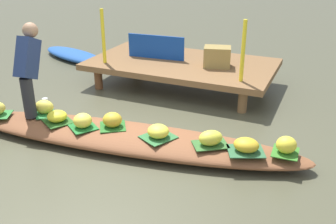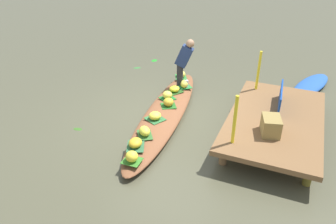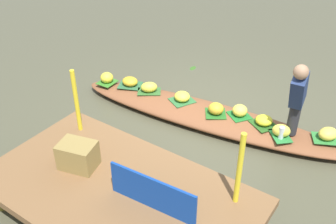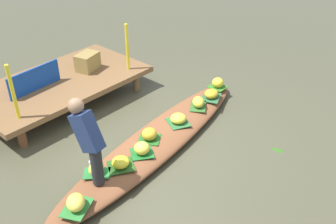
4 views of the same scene
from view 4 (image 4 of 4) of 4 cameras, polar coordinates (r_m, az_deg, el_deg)
The scene contains 28 objects.
canal_water at distance 6.27m, azimuth -1.50°, elevation -4.99°, with size 40.00×40.00×0.00m, color #4C4B37.
dock_platform at distance 7.56m, azimuth -15.62°, elevation 4.15°, with size 3.20×1.80×0.45m.
vendor_boat at distance 6.21m, azimuth -1.51°, elevation -4.19°, with size 4.61×0.83×0.22m, color brown.
leaf_mat_0 at distance 6.43m, azimuth 1.51°, elevation -1.53°, with size 0.37×0.33×0.01m, color #2E6B36.
banana_bunch_0 at distance 6.39m, azimuth 1.52°, elevation -0.95°, with size 0.27×0.26×0.16m, color yellow.
leaf_mat_1 at distance 7.19m, azimuth 6.40°, elevation 2.18°, with size 0.40×0.32×0.01m, color #2E613A.
banana_bunch_1 at distance 7.15m, azimuth 6.44°, elevation 2.71°, with size 0.29×0.24×0.16m, color gold.
leaf_mat_2 at distance 5.77m, azimuth -3.86°, elevation -6.09°, with size 0.33×0.30×0.01m, color #1E6C2A.
banana_bunch_2 at distance 5.71m, azimuth -3.90°, elevation -5.37°, with size 0.23×0.23×0.18m, color #F9E34C.
leaf_mat_3 at distance 5.49m, azimuth -10.46°, elevation -8.91°, with size 0.36×0.25×0.01m, color #287A37.
banana_bunch_3 at distance 5.43m, azimuth -10.55°, elevation -8.16°, with size 0.26×0.19×0.19m, color #EBD74B.
leaf_mat_4 at distance 6.89m, azimuth 4.47°, elevation 0.87°, with size 0.40×0.27×0.01m, color #32632A.
banana_bunch_4 at distance 6.85m, azimuth 4.50°, elevation 1.49°, with size 0.28×0.21×0.17m, color yellow.
leaf_mat_5 at distance 5.07m, azimuth -13.37°, elevation -13.59°, with size 0.40×0.30×0.01m, color #307E36.
banana_bunch_5 at distance 5.01m, azimuth -13.50°, elevation -12.86°, with size 0.29×0.23×0.18m, color #ECD54E.
leaf_mat_6 at distance 5.56m, azimuth -6.99°, elevation -7.96°, with size 0.36×0.32×0.01m, color #26551D.
banana_bunch_6 at distance 5.52m, azimuth -7.04°, elevation -7.39°, with size 0.26×0.25×0.14m, color yellow.
leaf_mat_7 at distance 6.05m, azimuth -2.75°, elevation -3.99°, with size 0.33×0.32×0.01m, color #256422.
banana_bunch_7 at distance 6.00m, azimuth -2.78°, elevation -3.27°, with size 0.23×0.25×0.19m, color gold.
leaf_mat_8 at distance 7.57m, azimuth 7.33°, elevation 3.71°, with size 0.32×0.29×0.01m, color #357625.
banana_bunch_8 at distance 7.52m, azimuth 7.38°, elevation 4.35°, with size 0.23×0.22×0.19m, color yellow.
vendor_person at distance 4.98m, azimuth -11.73°, elevation -3.80°, with size 0.23×0.48×1.22m.
water_bottle at distance 5.46m, azimuth -11.15°, elevation -7.97°, with size 0.08×0.08×0.20m, color silver.
market_banner at distance 7.23m, azimuth -19.14°, elevation 4.58°, with size 1.05×0.03×0.42m, color #123D97.
railing_post_west at distance 6.36m, azimuth -21.99°, elevation 2.73°, with size 0.06×0.06×0.92m, color yellow.
railing_post_east at distance 7.56m, azimuth -6.05°, elevation 9.54°, with size 0.06×0.06×0.92m, color yellow.
produce_crate at distance 7.76m, azimuth -11.82°, elevation 7.29°, with size 0.44×0.32×0.34m, color olive.
drifting_plant_0 at distance 6.42m, azimuth 15.99°, elevation -5.44°, with size 0.20×0.11×0.01m, color #32621F.
Camera 4 is at (-3.64, -3.45, 3.77)m, focal length 41.18 mm.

